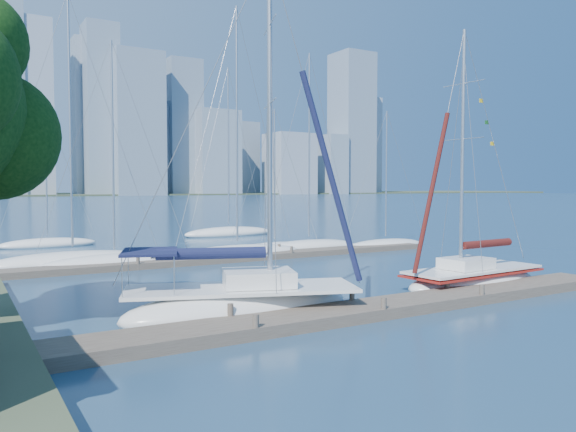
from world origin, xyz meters
TOP-DOWN VIEW (x-y plane):
  - ground at (0.00, 0.00)m, footprint 700.00×700.00m
  - near_dock at (0.00, 0.00)m, footprint 26.00×2.00m
  - far_dock at (2.00, 16.00)m, footprint 30.00×1.80m
  - sailboat_navy at (-3.92, 2.27)m, footprint 9.32×5.73m
  - sailboat_maroon at (7.72, 1.89)m, footprint 7.79×2.89m
  - bg_boat_0 at (-6.81, 18.80)m, footprint 9.91×4.27m
  - bg_boat_1 at (-4.78, 17.25)m, footprint 8.69×4.24m
  - bg_boat_2 at (3.12, 17.27)m, footprint 9.70×4.52m
  - bg_boat_3 at (7.03, 19.24)m, footprint 6.56×3.99m
  - bg_boat_4 at (9.54, 18.57)m, footprint 8.32×2.80m
  - bg_boat_5 at (15.43, 16.93)m, footprint 7.22×2.73m
  - bg_boat_6 at (-6.57, 30.84)m, footprint 7.39×2.96m
  - bg_boat_7 at (9.60, 32.63)m, footprint 9.21×4.85m
  - skyline at (21.28, 290.28)m, footprint 502.33×51.31m

SIDE VIEW (x-z plane):
  - ground at x=0.00m, z-range 0.00..0.00m
  - far_dock at x=2.00m, z-range 0.00..0.36m
  - near_dock at x=0.00m, z-range 0.00..0.40m
  - bg_boat_5 at x=15.43m, z-range -5.09..5.54m
  - bg_boat_3 at x=7.03m, z-range -5.01..5.46m
  - bg_boat_6 at x=-6.57m, z-range -5.35..5.81m
  - bg_boat_1 at x=-4.78m, z-range -6.41..6.92m
  - bg_boat_4 at x=9.54m, z-range -7.03..7.57m
  - bg_boat_0 at x=-6.81m, z-range -7.76..8.37m
  - bg_boat_2 at x=3.12m, z-range -7.99..8.60m
  - bg_boat_7 at x=9.60m, z-range -7.78..8.39m
  - sailboat_maroon at x=7.72m, z-range -5.07..7.03m
  - sailboat_navy at x=-3.92m, z-range -5.77..7.82m
  - skyline at x=21.28m, z-range -19.35..90.14m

